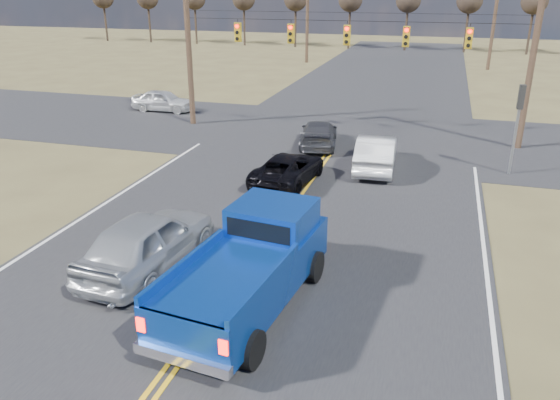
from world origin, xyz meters
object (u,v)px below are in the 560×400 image
(silver_suv, at_px, (148,240))
(dgrey_car_queue, at_px, (319,134))
(pickup_truck, at_px, (251,266))
(black_suv, at_px, (288,168))
(white_car_queue, at_px, (376,152))
(cross_car_west, at_px, (163,101))

(silver_suv, relative_size, dgrey_car_queue, 1.15)
(pickup_truck, bearing_deg, silver_suv, 169.94)
(black_suv, xyz_separation_m, white_car_queue, (3.27, 2.85, 0.16))
(black_suv, distance_m, cross_car_west, 15.86)
(silver_suv, height_order, cross_car_west, silver_suv)
(dgrey_car_queue, xyz_separation_m, cross_car_west, (-11.52, 5.12, 0.04))
(pickup_truck, distance_m, white_car_queue, 12.23)
(pickup_truck, xyz_separation_m, black_suv, (-1.62, 9.27, -0.50))
(pickup_truck, bearing_deg, black_suv, 106.42)
(silver_suv, relative_size, white_car_queue, 1.08)
(white_car_queue, bearing_deg, cross_car_west, -31.98)
(black_suv, height_order, dgrey_car_queue, dgrey_car_queue)
(pickup_truck, height_order, white_car_queue, pickup_truck)
(black_suv, bearing_deg, cross_car_west, -37.82)
(black_suv, bearing_deg, silver_suv, 82.54)
(silver_suv, xyz_separation_m, cross_car_west, (-9.61, 19.13, -0.18))
(dgrey_car_queue, distance_m, cross_car_west, 12.61)
(silver_suv, bearing_deg, black_suv, -98.81)
(black_suv, relative_size, dgrey_car_queue, 1.01)
(pickup_truck, height_order, dgrey_car_queue, pickup_truck)
(white_car_queue, bearing_deg, dgrey_car_queue, -45.29)
(white_car_queue, height_order, cross_car_west, white_car_queue)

